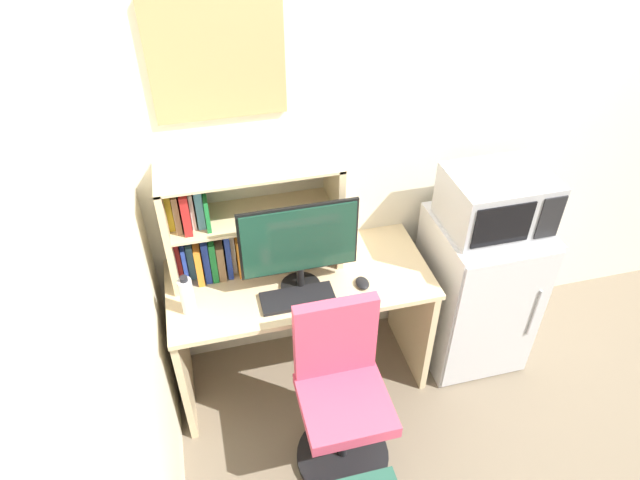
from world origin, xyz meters
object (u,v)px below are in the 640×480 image
object	(u,v)px
computer_mouse	(362,283)
mini_fridge	(475,290)
hutch_bookshelf	(224,223)
monitor	(299,244)
wall_corkboard	(217,60)
microwave	(497,201)
desk_chair	(341,399)
keyboard	(298,298)
water_bottle	(187,296)

from	to	relation	value
computer_mouse	mini_fridge	world-z (taller)	mini_fridge
hutch_bookshelf	monitor	bearing A→B (deg)	-36.87
hutch_bookshelf	wall_corkboard	xyz separation A→B (m)	(0.06, 0.12, 0.76)
hutch_bookshelf	microwave	bearing A→B (deg)	-8.30
desk_chair	wall_corkboard	xyz separation A→B (m)	(-0.35, 0.81, 1.40)
monitor	desk_chair	world-z (taller)	monitor
mini_fridge	wall_corkboard	size ratio (longest dim) A/B	1.63
computer_mouse	wall_corkboard	xyz separation A→B (m)	(-0.56, 0.43, 1.03)
keyboard	wall_corkboard	world-z (taller)	wall_corkboard
desk_chair	water_bottle	bearing A→B (deg)	147.01
wall_corkboard	hutch_bookshelf	bearing A→B (deg)	-117.63
computer_mouse	desk_chair	world-z (taller)	desk_chair
hutch_bookshelf	wall_corkboard	size ratio (longest dim) A/B	1.47
computer_mouse	mini_fridge	xyz separation A→B (m)	(0.73, 0.10, -0.32)
keyboard	computer_mouse	distance (m)	0.34
monitor	mini_fridge	world-z (taller)	monitor
wall_corkboard	keyboard	bearing A→B (deg)	-63.31
keyboard	water_bottle	size ratio (longest dim) A/B	1.66
water_bottle	desk_chair	distance (m)	0.89
keyboard	wall_corkboard	xyz separation A→B (m)	(-0.23, 0.45, 1.04)
computer_mouse	mini_fridge	size ratio (longest dim) A/B	0.10
keyboard	mini_fridge	world-z (taller)	mini_fridge
hutch_bookshelf	water_bottle	distance (m)	0.40
keyboard	desk_chair	world-z (taller)	desk_chair
computer_mouse	water_bottle	bearing A→B (deg)	178.00
monitor	mini_fridge	xyz separation A→B (m)	(1.03, 0.04, -0.58)
keyboard	mini_fridge	distance (m)	1.12
desk_chair	monitor	bearing A→B (deg)	101.75
monitor	water_bottle	distance (m)	0.58
monitor	desk_chair	size ratio (longest dim) A/B	0.60
mini_fridge	microwave	bearing A→B (deg)	89.80
microwave	monitor	bearing A→B (deg)	-177.56
keyboard	desk_chair	size ratio (longest dim) A/B	0.38
keyboard	water_bottle	bearing A→B (deg)	174.15
monitor	microwave	size ratio (longest dim) A/B	1.12
hutch_bookshelf	mini_fridge	xyz separation A→B (m)	(1.36, -0.20, -0.59)
water_bottle	wall_corkboard	bearing A→B (deg)	53.83
mini_fridge	microwave	world-z (taller)	microwave
computer_mouse	desk_chair	distance (m)	0.57
microwave	wall_corkboard	size ratio (longest dim) A/B	0.87
mini_fridge	wall_corkboard	bearing A→B (deg)	165.96
keyboard	microwave	size ratio (longest dim) A/B	0.71
hutch_bookshelf	keyboard	distance (m)	0.52
water_bottle	desk_chair	bearing A→B (deg)	-32.99
microwave	mini_fridge	bearing A→B (deg)	-90.20
hutch_bookshelf	desk_chair	distance (m)	1.03
monitor	wall_corkboard	distance (m)	0.89
keyboard	microwave	distance (m)	1.12
computer_mouse	wall_corkboard	world-z (taller)	wall_corkboard
monitor	wall_corkboard	size ratio (longest dim) A/B	0.98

